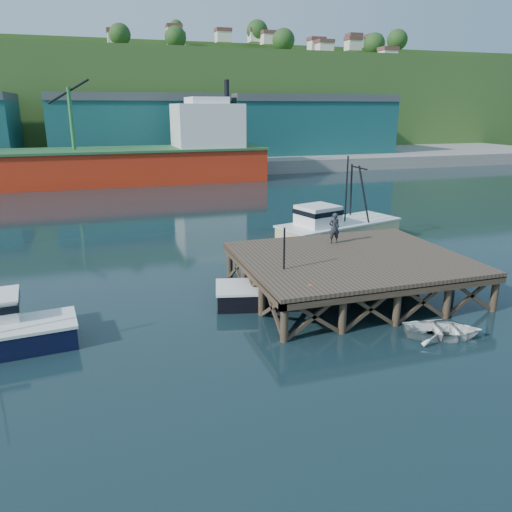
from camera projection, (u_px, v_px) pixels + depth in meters
name	position (u px, v px, depth m)	size (l,w,h in m)	color
ground	(256.00, 303.00, 26.55)	(300.00, 300.00, 0.00)	black
wharf	(352.00, 260.00, 27.43)	(12.00, 10.00, 2.62)	brown
far_quay	(138.00, 159.00, 90.16)	(160.00, 40.00, 2.00)	gray
warehouse_mid	(139.00, 129.00, 84.03)	(28.00, 16.00, 9.00)	#195053
warehouse_right	(303.00, 127.00, 92.78)	(30.00, 16.00, 9.00)	#195053
cargo_ship	(88.00, 159.00, 66.95)	(55.50, 10.00, 13.75)	red
hillside	(124.00, 103.00, 114.69)	(220.00, 50.00, 22.00)	#2D511E
boat_black	(281.00, 287.00, 26.62)	(7.34, 6.09, 4.29)	black
trawler	(337.00, 226.00, 37.81)	(10.45, 6.17, 6.60)	#D5C68A
dinghy	(443.00, 330.00, 22.52)	(2.47, 3.45, 0.72)	white
dockworker	(334.00, 228.00, 29.91)	(0.68, 0.44, 1.86)	#212129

